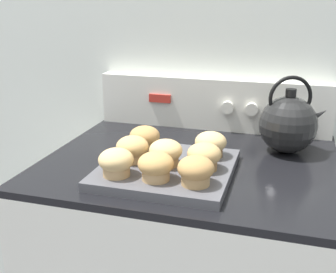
{
  "coord_description": "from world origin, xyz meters",
  "views": [
    {
      "loc": [
        0.23,
        -0.67,
        1.32
      ],
      "look_at": [
        -0.04,
        0.26,
        0.99
      ],
      "focal_mm": 45.0,
      "sensor_mm": 36.0,
      "label": 1
    }
  ],
  "objects_px": {
    "muffin_r1_c0": "(132,149)",
    "muffin_r0_c1": "(156,166)",
    "muffin_r2_c2": "(211,144)",
    "muffin_r0_c0": "(116,162)",
    "muffin_r1_c2": "(204,156)",
    "muffin_r1_c1": "(166,153)",
    "muffin_r2_c0": "(145,138)",
    "muffin_pan": "(167,169)",
    "tea_kettle": "(289,123)",
    "muffin_r0_c2": "(196,171)"
  },
  "relations": [
    {
      "from": "muffin_r0_c0",
      "to": "muffin_r1_c0",
      "type": "height_order",
      "value": "same"
    },
    {
      "from": "muffin_r0_c2",
      "to": "muffin_r0_c0",
      "type": "bearing_deg",
      "value": -178.71
    },
    {
      "from": "muffin_r0_c1",
      "to": "muffin_r0_c2",
      "type": "bearing_deg",
      "value": 0.35
    },
    {
      "from": "muffin_pan",
      "to": "muffin_r0_c0",
      "type": "xyz_separation_m",
      "value": [
        -0.09,
        -0.09,
        0.04
      ]
    },
    {
      "from": "muffin_r0_c1",
      "to": "muffin_r2_c2",
      "type": "height_order",
      "value": "same"
    },
    {
      "from": "muffin_r1_c1",
      "to": "tea_kettle",
      "type": "bearing_deg",
      "value": 40.96
    },
    {
      "from": "muffin_r1_c0",
      "to": "muffin_r2_c2",
      "type": "height_order",
      "value": "same"
    },
    {
      "from": "muffin_r1_c2",
      "to": "muffin_r2_c2",
      "type": "xyz_separation_m",
      "value": [
        -0.0,
        0.09,
        0.0
      ]
    },
    {
      "from": "muffin_r0_c1",
      "to": "muffin_r1_c0",
      "type": "xyz_separation_m",
      "value": [
        -0.09,
        0.09,
        0.0
      ]
    },
    {
      "from": "muffin_pan",
      "to": "muffin_r0_c2",
      "type": "xyz_separation_m",
      "value": [
        0.09,
        -0.09,
        0.04
      ]
    },
    {
      "from": "muffin_r0_c0",
      "to": "muffin_r1_c0",
      "type": "bearing_deg",
      "value": 88.08
    },
    {
      "from": "muffin_r0_c2",
      "to": "muffin_r2_c0",
      "type": "bearing_deg",
      "value": 135.34
    },
    {
      "from": "muffin_pan",
      "to": "muffin_r1_c2",
      "type": "distance_m",
      "value": 0.1
    },
    {
      "from": "muffin_r1_c2",
      "to": "muffin_r2_c2",
      "type": "bearing_deg",
      "value": 91.39
    },
    {
      "from": "muffin_pan",
      "to": "tea_kettle",
      "type": "height_order",
      "value": "tea_kettle"
    },
    {
      "from": "muffin_r0_c0",
      "to": "muffin_r0_c1",
      "type": "xyz_separation_m",
      "value": [
        0.09,
        0.0,
        0.0
      ]
    },
    {
      "from": "muffin_r1_c1",
      "to": "muffin_pan",
      "type": "bearing_deg",
      "value": 41.61
    },
    {
      "from": "tea_kettle",
      "to": "muffin_r1_c1",
      "type": "bearing_deg",
      "value": -139.04
    },
    {
      "from": "muffin_r0_c2",
      "to": "muffin_r1_c1",
      "type": "relative_size",
      "value": 1.0
    },
    {
      "from": "muffin_r0_c0",
      "to": "muffin_r1_c2",
      "type": "height_order",
      "value": "same"
    },
    {
      "from": "muffin_r1_c1",
      "to": "muffin_r2_c0",
      "type": "distance_m",
      "value": 0.12
    },
    {
      "from": "muffin_r0_c0",
      "to": "muffin_r1_c1",
      "type": "bearing_deg",
      "value": 45.57
    },
    {
      "from": "muffin_r0_c1",
      "to": "muffin_r1_c2",
      "type": "bearing_deg",
      "value": 44.56
    },
    {
      "from": "muffin_r0_c2",
      "to": "muffin_r1_c1",
      "type": "distance_m",
      "value": 0.13
    },
    {
      "from": "muffin_r0_c0",
      "to": "muffin_r2_c2",
      "type": "height_order",
      "value": "same"
    },
    {
      "from": "muffin_r2_c0",
      "to": "muffin_r0_c1",
      "type": "bearing_deg",
      "value": -63.4
    },
    {
      "from": "muffin_r0_c0",
      "to": "muffin_r1_c1",
      "type": "distance_m",
      "value": 0.13
    },
    {
      "from": "muffin_r0_c2",
      "to": "muffin_r2_c2",
      "type": "height_order",
      "value": "same"
    },
    {
      "from": "muffin_pan",
      "to": "tea_kettle",
      "type": "relative_size",
      "value": 1.46
    },
    {
      "from": "muffin_r0_c0",
      "to": "muffin_r1_c0",
      "type": "distance_m",
      "value": 0.09
    },
    {
      "from": "muffin_r1_c1",
      "to": "muffin_r2_c0",
      "type": "xyz_separation_m",
      "value": [
        -0.08,
        0.09,
        0.0
      ]
    },
    {
      "from": "muffin_r1_c0",
      "to": "muffin_r0_c1",
      "type": "bearing_deg",
      "value": -45.08
    },
    {
      "from": "muffin_r0_c0",
      "to": "muffin_r2_c0",
      "type": "bearing_deg",
      "value": 88.73
    },
    {
      "from": "muffin_r2_c0",
      "to": "muffin_r1_c0",
      "type": "bearing_deg",
      "value": -90.57
    },
    {
      "from": "muffin_r1_c1",
      "to": "tea_kettle",
      "type": "height_order",
      "value": "tea_kettle"
    },
    {
      "from": "muffin_r2_c2",
      "to": "tea_kettle",
      "type": "relative_size",
      "value": 0.38
    },
    {
      "from": "muffin_r0_c1",
      "to": "muffin_r0_c2",
      "type": "relative_size",
      "value": 1.0
    },
    {
      "from": "muffin_r2_c2",
      "to": "muffin_r1_c2",
      "type": "bearing_deg",
      "value": -88.61
    },
    {
      "from": "muffin_r0_c1",
      "to": "muffin_r1_c2",
      "type": "distance_m",
      "value": 0.12
    },
    {
      "from": "muffin_r1_c2",
      "to": "tea_kettle",
      "type": "xyz_separation_m",
      "value": [
        0.18,
        0.23,
        0.03
      ]
    },
    {
      "from": "muffin_r1_c1",
      "to": "muffin_r2_c2",
      "type": "xyz_separation_m",
      "value": [
        0.09,
        0.09,
        0.0
      ]
    },
    {
      "from": "muffin_r0_c0",
      "to": "muffin_r2_c0",
      "type": "distance_m",
      "value": 0.18
    },
    {
      "from": "muffin_r0_c0",
      "to": "muffin_r1_c2",
      "type": "relative_size",
      "value": 1.0
    },
    {
      "from": "muffin_r1_c2",
      "to": "muffin_r2_c2",
      "type": "distance_m",
      "value": 0.09
    },
    {
      "from": "muffin_r2_c0",
      "to": "muffin_r2_c2",
      "type": "height_order",
      "value": "same"
    },
    {
      "from": "muffin_r0_c2",
      "to": "muffin_r1_c2",
      "type": "height_order",
      "value": "same"
    },
    {
      "from": "muffin_pan",
      "to": "muffin_r2_c2",
      "type": "bearing_deg",
      "value": 44.93
    },
    {
      "from": "muffin_r2_c2",
      "to": "muffin_r0_c2",
      "type": "bearing_deg",
      "value": -89.26
    },
    {
      "from": "muffin_r1_c0",
      "to": "muffin_r2_c2",
      "type": "relative_size",
      "value": 1.0
    },
    {
      "from": "muffin_pan",
      "to": "muffin_r1_c0",
      "type": "bearing_deg",
      "value": 179.88
    }
  ]
}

